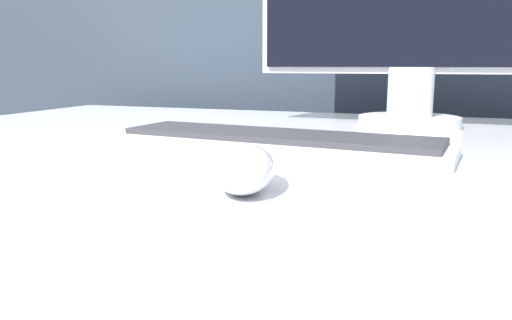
# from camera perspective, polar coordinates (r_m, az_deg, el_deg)

# --- Properties ---
(partition_panel) EXTENTS (5.00, 0.03, 1.26)m
(partition_panel) POSITION_cam_1_polar(r_m,az_deg,el_deg) (1.36, 10.91, -0.07)
(partition_panel) COLOR #333D4C
(partition_panel) RESTS_ON ground_plane
(computer_mouse_near) EXTENTS (0.08, 0.12, 0.04)m
(computer_mouse_near) POSITION_cam_1_polar(r_m,az_deg,el_deg) (0.45, -1.36, -0.98)
(computer_mouse_near) COLOR white
(computer_mouse_near) RESTS_ON desk
(keyboard) EXTENTS (0.47, 0.16, 0.02)m
(keyboard) POSITION_cam_1_polar(r_m,az_deg,el_deg) (0.67, 2.74, 2.09)
(keyboard) COLOR white
(keyboard) RESTS_ON desk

